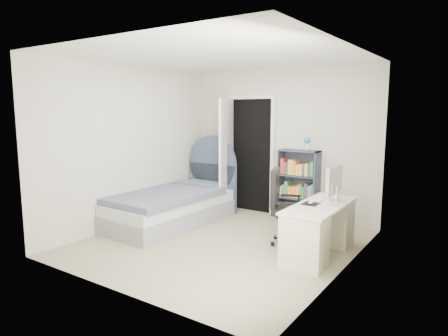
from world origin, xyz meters
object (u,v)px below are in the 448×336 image
Objects in this scene: bed at (175,204)px; floor_lamp at (223,178)px; office_chair at (284,203)px; bookcase at (299,188)px; nightstand at (207,184)px; desk at (320,227)px.

floor_lamp reaches higher than bed.
office_chair is at bearing 1.94° from bed.
nightstand is at bearing -177.63° from bookcase.
office_chair is (-0.58, 0.15, 0.20)m from desk.
desk is (2.27, -1.17, -0.24)m from floor_lamp.
nightstand is 0.47× the size of desk.
bed reaches higher than desk.
bookcase reaches higher than office_chair.
floor_lamp is 2.57m from desk.
bookcase is at bearing 104.11° from office_chair.
nightstand is 0.46× the size of bookcase.
bookcase is at bearing 2.37° from nightstand.
floor_lamp is at bearing 79.95° from bed.
bookcase reaches higher than desk.
bookcase is (1.40, 0.16, -0.06)m from floor_lamp.
bed is at bearing -79.34° from nightstand.
desk is 0.63m from office_chair.
floor_lamp reaches higher than office_chair.
desk is at bearing -27.29° from floor_lamp.
bed is 1.61× the size of bookcase.
bed is at bearing -178.06° from office_chair.
bookcase is (1.81, 0.08, 0.12)m from nightstand.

